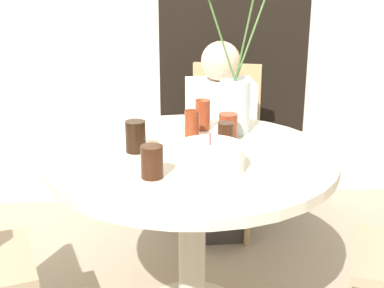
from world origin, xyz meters
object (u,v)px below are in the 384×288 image
(drink_glass_0, at_px, (225,137))
(drink_glass_4, at_px, (228,128))
(drink_glass_2, at_px, (192,126))
(person_boy, at_px, (219,149))
(flower_vase, at_px, (236,95))
(drink_glass_3, at_px, (203,115))
(drink_glass_1, at_px, (136,136))
(chair_near_front, at_px, (223,138))
(birthday_cake, at_px, (210,158))
(drink_glass_5, at_px, (152,162))
(side_plate, at_px, (166,124))

(drink_glass_0, distance_m, drink_glass_4, 0.10)
(drink_glass_2, bearing_deg, person_boy, 70.24)
(flower_vase, bearing_deg, drink_glass_3, 156.42)
(drink_glass_1, bearing_deg, drink_glass_2, 26.47)
(chair_near_front, distance_m, birthday_cake, 1.10)
(flower_vase, distance_m, drink_glass_3, 0.18)
(drink_glass_3, distance_m, drink_glass_5, 0.58)
(drink_glass_0, distance_m, person_boy, 0.76)
(drink_glass_1, xyz_separation_m, drink_glass_3, (0.29, 0.26, 0.01))
(drink_glass_0, xyz_separation_m, drink_glass_2, (-0.12, 0.14, 0.01))
(chair_near_front, distance_m, drink_glass_0, 0.90)
(drink_glass_4, bearing_deg, drink_glass_0, -104.27)
(drink_glass_1, bearing_deg, person_boy, 57.26)
(birthday_cake, distance_m, drink_glass_0, 0.21)
(side_plate, xyz_separation_m, drink_glass_5, (-0.08, -0.61, 0.05))
(drink_glass_0, height_order, drink_glass_5, drink_glass_0)
(birthday_cake, relative_size, drink_glass_2, 1.92)
(side_plate, relative_size, drink_glass_0, 1.82)
(drink_glass_0, height_order, drink_glass_4, drink_glass_4)
(chair_near_front, relative_size, drink_glass_5, 8.03)
(drink_glass_0, height_order, drink_glass_1, drink_glass_1)
(birthday_cake, xyz_separation_m, drink_glass_3, (0.03, 0.48, 0.02))
(chair_near_front, xyz_separation_m, flower_vase, (-0.05, -0.62, 0.40))
(birthday_cake, xyz_separation_m, side_plate, (-0.13, 0.56, -0.04))
(drink_glass_3, xyz_separation_m, drink_glass_5, (-0.23, -0.53, -0.01))
(flower_vase, height_order, drink_glass_5, flower_vase)
(drink_glass_2, height_order, drink_glass_3, drink_glass_3)
(birthday_cake, xyz_separation_m, drink_glass_0, (0.09, 0.20, 0.01))
(drink_glass_4, bearing_deg, person_boy, 84.72)
(birthday_cake, bearing_deg, drink_glass_1, 139.53)
(chair_near_front, height_order, birthday_cake, chair_near_front)
(chair_near_front, distance_m, drink_glass_3, 0.66)
(flower_vase, distance_m, drink_glass_2, 0.24)
(flower_vase, distance_m, drink_glass_1, 0.48)
(drink_glass_3, distance_m, drink_glass_4, 0.21)
(flower_vase, xyz_separation_m, drink_glass_2, (-0.20, -0.09, -0.10))
(drink_glass_1, distance_m, drink_glass_2, 0.26)
(side_plate, distance_m, drink_glass_1, 0.37)
(person_boy, bearing_deg, drink_glass_4, -95.28)
(birthday_cake, height_order, drink_glass_1, birthday_cake)
(flower_vase, relative_size, drink_glass_3, 5.22)
(drink_glass_0, height_order, drink_glass_3, drink_glass_3)
(chair_near_front, xyz_separation_m, person_boy, (-0.05, -0.15, -0.01))
(flower_vase, relative_size, drink_glass_0, 6.04)
(drink_glass_1, relative_size, drink_glass_3, 0.92)
(drink_glass_1, bearing_deg, flower_vase, 25.24)
(flower_vase, height_order, drink_glass_1, flower_vase)
(drink_glass_3, bearing_deg, flower_vase, -23.58)
(person_boy, bearing_deg, flower_vase, -90.08)
(chair_near_front, bearing_deg, drink_glass_0, -81.84)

